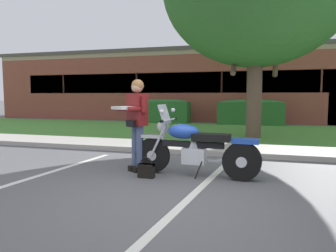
{
  "coord_description": "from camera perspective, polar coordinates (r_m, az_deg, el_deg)",
  "views": [
    {
      "loc": [
        1.05,
        -4.3,
        1.4
      ],
      "look_at": [
        -0.57,
        1.23,
        0.85
      ],
      "focal_mm": 33.71,
      "sensor_mm": 36.0,
      "label": 1
    }
  ],
  "objects": [
    {
      "name": "concrete_walk",
      "position": [
        8.35,
        8.92,
        -3.98
      ],
      "size": [
        60.0,
        1.5,
        0.08
      ],
      "primitive_type": "cube",
      "color": "#ADA89E",
      "rests_on": "ground"
    },
    {
      "name": "handbag",
      "position": [
        5.47,
        -3.96,
        -7.84
      ],
      "size": [
        0.28,
        0.13,
        0.36
      ],
      "color": "black",
      "rests_on": "ground"
    },
    {
      "name": "motorcycle",
      "position": [
        5.5,
        5.77,
        -4.11
      ],
      "size": [
        2.24,
        0.82,
        1.26
      ],
      "color": "black",
      "rests_on": "ground"
    },
    {
      "name": "stall_stripe_1",
      "position": [
        4.79,
        5.37,
        -11.51
      ],
      "size": [
        0.59,
        4.39,
        0.01
      ],
      "primitive_type": "cube",
      "rotation": [
        0.0,
        0.0,
        -0.11
      ],
      "color": "silver",
      "rests_on": "ground"
    },
    {
      "name": "grass_lawn",
      "position": [
        12.29,
        11.34,
        -1.04
      ],
      "size": [
        60.0,
        6.49,
        0.06
      ],
      "primitive_type": "cube",
      "color": "#478433",
      "rests_on": "ground"
    },
    {
      "name": "curb_strip",
      "position": [
        7.52,
        8.09,
        -4.86
      ],
      "size": [
        60.0,
        0.2,
        0.12
      ],
      "primitive_type": "cube",
      "color": "#ADA89E",
      "rests_on": "ground"
    },
    {
      "name": "rider_person",
      "position": [
        5.83,
        -5.74,
        1.56
      ],
      "size": [
        0.6,
        0.67,
        1.7
      ],
      "color": "black",
      "rests_on": "ground"
    },
    {
      "name": "ground_plane",
      "position": [
        4.65,
        2.59,
        -12.1
      ],
      "size": [
        140.0,
        140.0,
        0.0
      ],
      "primitive_type": "plane",
      "color": "#565659"
    },
    {
      "name": "stall_stripe_0",
      "position": [
        6.01,
        -22.81,
        -8.43
      ],
      "size": [
        0.59,
        4.39,
        0.01
      ],
      "primitive_type": "cube",
      "rotation": [
        0.0,
        0.0,
        -0.11
      ],
      "color": "silver",
      "rests_on": "ground"
    },
    {
      "name": "brick_building",
      "position": [
        22.13,
        11.35,
        6.97
      ],
      "size": [
        27.98,
        11.22,
        4.03
      ],
      "color": "brown",
      "rests_on": "ground"
    },
    {
      "name": "hedge_center_left",
      "position": [
        15.34,
        14.68,
        2.5
      ],
      "size": [
        3.03,
        0.9,
        1.24
      ],
      "color": "#286028",
      "rests_on": "ground"
    },
    {
      "name": "hedge_left",
      "position": [
        16.03,
        -0.68,
        2.8
      ],
      "size": [
        2.56,
        0.9,
        1.24
      ],
      "color": "#286028",
      "rests_on": "ground"
    }
  ]
}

